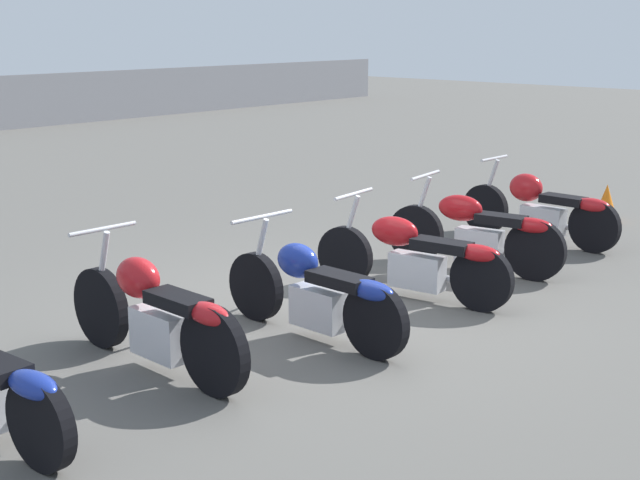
% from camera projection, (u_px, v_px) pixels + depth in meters
% --- Properties ---
extents(ground_plane, '(60.00, 60.00, 0.00)m').
position_uv_depth(ground_plane, '(330.00, 308.00, 8.47)').
color(ground_plane, '#5B5954').
extents(motorcycle_slot_1, '(0.62, 2.15, 1.05)m').
position_uv_depth(motorcycle_slot_1, '(157.00, 316.00, 6.86)').
color(motorcycle_slot_1, black).
rests_on(motorcycle_slot_1, ground_plane).
extents(motorcycle_slot_2, '(0.72, 2.05, 0.99)m').
position_uv_depth(motorcycle_slot_2, '(317.00, 293.00, 7.56)').
color(motorcycle_slot_2, black).
rests_on(motorcycle_slot_2, ground_plane).
extents(motorcycle_slot_3, '(0.68, 2.14, 0.99)m').
position_uv_depth(motorcycle_slot_3, '(415.00, 258.00, 8.70)').
color(motorcycle_slot_3, black).
rests_on(motorcycle_slot_3, ground_plane).
extents(motorcycle_slot_4, '(0.67, 2.04, 1.02)m').
position_uv_depth(motorcycle_slot_4, '(478.00, 233.00, 9.66)').
color(motorcycle_slot_4, black).
rests_on(motorcycle_slot_4, ground_plane).
extents(motorcycle_slot_5, '(0.58, 2.14, 1.00)m').
position_uv_depth(motorcycle_slot_5, '(541.00, 209.00, 10.92)').
color(motorcycle_slot_5, black).
rests_on(motorcycle_slot_5, ground_plane).
extents(traffic_cone_near, '(0.34, 0.34, 0.52)m').
position_uv_depth(traffic_cone_near, '(606.00, 203.00, 12.13)').
color(traffic_cone_near, orange).
rests_on(traffic_cone_near, ground_plane).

